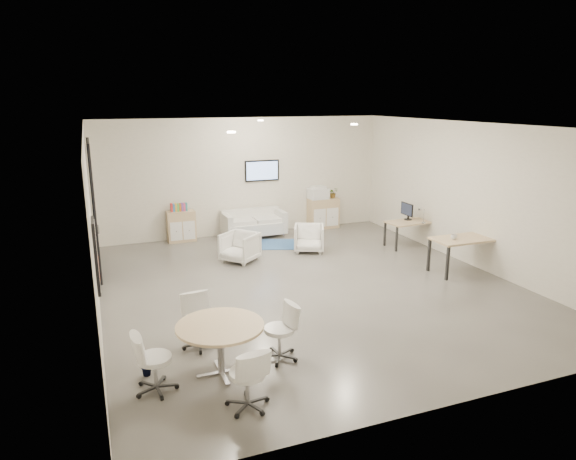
# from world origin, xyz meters

# --- Properties ---
(room_shell) EXTENTS (9.60, 10.60, 4.80)m
(room_shell) POSITION_xyz_m (0.00, 0.00, 1.60)
(room_shell) COLOR #55524D
(room_shell) RESTS_ON ground
(glass_door) EXTENTS (0.09, 1.90, 2.85)m
(glass_door) POSITION_xyz_m (-3.95, 2.51, 1.50)
(glass_door) COLOR black
(glass_door) RESTS_ON room_shell
(artwork) EXTENTS (0.05, 0.54, 1.04)m
(artwork) POSITION_xyz_m (-3.97, -1.60, 1.55)
(artwork) COLOR black
(artwork) RESTS_ON room_shell
(wall_tv) EXTENTS (0.98, 0.06, 0.58)m
(wall_tv) POSITION_xyz_m (0.50, 4.46, 1.75)
(wall_tv) COLOR black
(wall_tv) RESTS_ON room_shell
(ceiling_spots) EXTENTS (3.14, 4.14, 0.03)m
(ceiling_spots) POSITION_xyz_m (-0.20, 0.83, 3.18)
(ceiling_spots) COLOR #FFEAC6
(ceiling_spots) RESTS_ON room_shell
(sideboard_left) EXTENTS (0.73, 0.38, 0.82)m
(sideboard_left) POSITION_xyz_m (-1.82, 4.28, 0.41)
(sideboard_left) COLOR tan
(sideboard_left) RESTS_ON room_shell
(sideboard_right) EXTENTS (0.88, 0.43, 0.88)m
(sideboard_right) POSITION_xyz_m (2.30, 4.26, 0.44)
(sideboard_right) COLOR tan
(sideboard_right) RESTS_ON room_shell
(books) EXTENTS (0.43, 0.14, 0.22)m
(books) POSITION_xyz_m (-1.86, 4.29, 0.93)
(books) COLOR red
(books) RESTS_ON sideboard_left
(printer) EXTENTS (0.56, 0.47, 0.37)m
(printer) POSITION_xyz_m (2.13, 4.26, 1.05)
(printer) COLOR white
(printer) RESTS_ON sideboard_right
(loveseat) EXTENTS (1.70, 0.87, 0.63)m
(loveseat) POSITION_xyz_m (0.10, 4.07, 0.34)
(loveseat) COLOR silver
(loveseat) RESTS_ON room_shell
(blue_rug) EXTENTS (1.74, 1.44, 0.01)m
(blue_rug) POSITION_xyz_m (0.20, 3.16, 0.01)
(blue_rug) COLOR navy
(blue_rug) RESTS_ON room_shell
(armchair_left) EXTENTS (1.00, 1.01, 0.76)m
(armchair_left) POSITION_xyz_m (-0.86, 2.05, 0.38)
(armchair_left) COLOR silver
(armchair_left) RESTS_ON room_shell
(armchair_right) EXTENTS (0.92, 0.90, 0.73)m
(armchair_right) POSITION_xyz_m (0.97, 2.22, 0.37)
(armchair_right) COLOR silver
(armchair_right) RESTS_ON room_shell
(desk_rear) EXTENTS (1.32, 0.74, 0.67)m
(desk_rear) POSITION_xyz_m (3.58, 1.70, 0.60)
(desk_rear) COLOR tan
(desk_rear) RESTS_ON room_shell
(desk_front) EXTENTS (1.48, 0.75, 0.77)m
(desk_front) POSITION_xyz_m (3.51, -0.43, 0.69)
(desk_front) COLOR tan
(desk_front) RESTS_ON room_shell
(monitor) EXTENTS (0.20, 0.50, 0.44)m
(monitor) POSITION_xyz_m (3.54, 1.85, 0.90)
(monitor) COLOR black
(monitor) RESTS_ON desk_rear
(round_table) EXTENTS (1.20, 1.20, 0.73)m
(round_table) POSITION_xyz_m (-2.49, -2.73, 0.65)
(round_table) COLOR tan
(round_table) RESTS_ON room_shell
(meeting_chairs) EXTENTS (2.44, 2.44, 0.82)m
(meeting_chairs) POSITION_xyz_m (-2.49, -2.73, 0.41)
(meeting_chairs) COLOR white
(meeting_chairs) RESTS_ON room_shell
(plant_cabinet) EXTENTS (0.31, 0.34, 0.23)m
(plant_cabinet) POSITION_xyz_m (2.60, 4.25, 1.00)
(plant_cabinet) COLOR #3F7F3F
(plant_cabinet) RESTS_ON sideboard_right
(plant_floor) EXTENTS (0.31, 0.38, 0.15)m
(plant_floor) POSITION_xyz_m (-3.45, -2.41, 0.07)
(plant_floor) COLOR #3F7F3F
(plant_floor) RESTS_ON room_shell
(cup) EXTENTS (0.16, 0.14, 0.13)m
(cup) POSITION_xyz_m (3.18, -0.45, 0.84)
(cup) COLOR white
(cup) RESTS_ON desk_front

